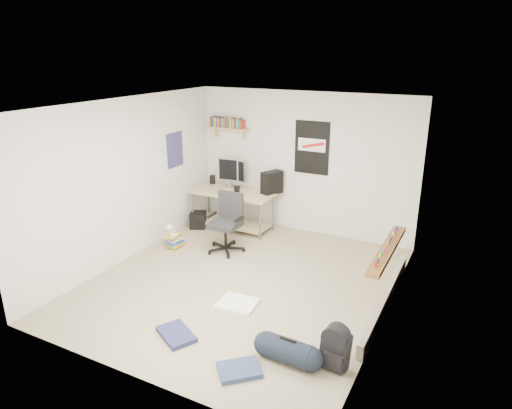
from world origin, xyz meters
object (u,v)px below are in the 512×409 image
at_px(desk, 233,210).
at_px(office_chair, 225,223).
at_px(duffel_bag, 288,351).
at_px(book_stack, 174,239).
at_px(backpack, 335,350).

height_order(desk, office_chair, office_chair).
xyz_separation_m(office_chair, duffel_bag, (2.04, -2.13, -0.35)).
bearing_deg(book_stack, backpack, -26.65).
xyz_separation_m(desk, book_stack, (-0.44, -1.21, -0.21)).
relative_size(desk, duffel_bag, 2.86).
relative_size(desk, office_chair, 1.57).
xyz_separation_m(duffel_bag, book_stack, (-2.87, 1.84, 0.01)).
bearing_deg(office_chair, backpack, -40.89).
bearing_deg(duffel_bag, desk, 131.30).
xyz_separation_m(desk, office_chair, (0.40, -0.92, 0.12)).
distance_m(office_chair, backpack, 3.20).
relative_size(backpack, book_stack, 0.79).
bearing_deg(desk, office_chair, -66.35).
relative_size(office_chair, duffel_bag, 1.83).
xyz_separation_m(desk, backpack, (2.90, -2.89, -0.16)).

